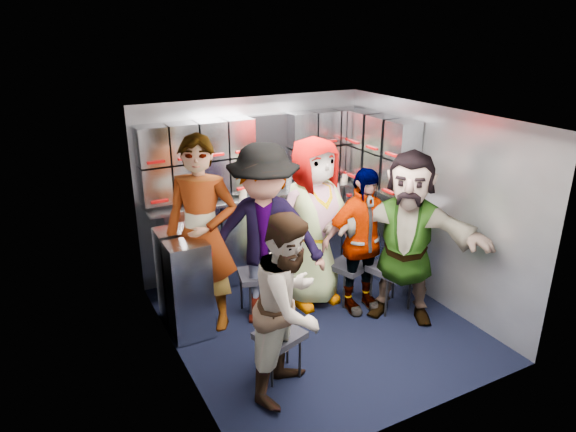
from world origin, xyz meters
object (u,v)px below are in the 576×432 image
jump_seat_mid_right (349,267)px  attendant_standing (202,235)px  attendant_arc_e (406,238)px  jump_seat_mid_left (258,277)px  attendant_arc_d (361,241)px  attendant_arc_a (290,306)px  jump_seat_center (304,260)px  attendant_arc_c (313,223)px  attendant_arc_b (264,236)px  jump_seat_near_right (392,270)px  jump_seat_near_left (280,337)px

jump_seat_mid_right → attendant_standing: size_ratio=0.25×
attendant_arc_e → jump_seat_mid_left: bearing=-165.7°
jump_seat_mid_left → attendant_arc_d: bearing=-24.5°
jump_seat_mid_right → attendant_arc_d: size_ratio=0.31×
attendant_arc_a → attendant_standing: bearing=65.4°
jump_seat_center → jump_seat_mid_right: (0.35, -0.37, -0.01)m
attendant_standing → jump_seat_mid_right: bearing=25.4°
jump_seat_mid_right → attendant_arc_d: attendant_arc_d is taller
attendant_standing → attendant_arc_a: size_ratio=1.25×
attendant_arc_d → attendant_arc_c: bearing=135.3°
jump_seat_mid_right → attendant_arc_d: 0.42m
attendant_arc_c → attendant_standing: bearing=172.3°
attendant_standing → attendant_arc_c: size_ratio=1.06×
jump_seat_mid_left → jump_seat_center: bearing=10.2°
attendant_arc_b → attendant_arc_c: size_ratio=1.01×
jump_seat_center → attendant_arc_d: bearing=-57.7°
jump_seat_center → attendant_arc_c: bearing=-90.0°
jump_seat_mid_left → attendant_arc_a: (-0.28, -1.23, 0.38)m
attendant_arc_a → attendant_arc_d: attendant_arc_a is taller
jump_seat_center → jump_seat_near_right: bearing=-46.8°
attendant_arc_c → attendant_arc_d: attendant_arc_c is taller
jump_seat_center → attendant_arc_a: size_ratio=0.31×
attendant_arc_c → attendant_arc_e: attendant_arc_c is taller
jump_seat_mid_left → jump_seat_mid_right: same height
jump_seat_mid_left → attendant_arc_d: attendant_arc_d is taller
jump_seat_near_left → attendant_arc_e: size_ratio=0.25×
attendant_arc_b → attendant_arc_d: (0.97, -0.26, -0.15)m
attendant_standing → attendant_arc_e: (1.84, -0.79, -0.09)m
jump_seat_mid_right → attendant_arc_c: attendant_arc_c is taller
jump_seat_near_right → attendant_arc_a: bearing=-157.6°
jump_seat_center → attendant_arc_e: size_ratio=0.28×
attendant_standing → attendant_arc_e: attendant_standing is taller
attendant_arc_a → attendant_arc_d: 1.48m
attendant_arc_a → attendant_arc_c: bearing=14.9°
attendant_arc_a → attendant_arc_e: size_ratio=0.89×
attendant_arc_a → jump_seat_mid_right: bearing=0.4°
attendant_arc_d → attendant_arc_b: bearing=167.0°
jump_seat_center → attendant_arc_b: attendant_arc_b is taller
jump_seat_mid_left → attendant_standing: 0.80m
jump_seat_near_right → attendant_arc_e: (-0.00, -0.18, 0.44)m
jump_seat_mid_left → attendant_arc_b: 0.56m
jump_seat_near_right → attendant_standing: (-1.84, 0.61, 0.53)m
jump_seat_near_left → attendant_arc_c: attendant_arc_c is taller
jump_seat_center → attendant_arc_c: 0.54m
jump_seat_mid_left → jump_seat_mid_right: size_ratio=0.95×
jump_seat_mid_left → jump_seat_near_right: (1.28, -0.59, 0.04)m
jump_seat_mid_right → attendant_standing: attendant_standing is taller
jump_seat_center → attendant_standing: (-1.18, -0.09, 0.57)m
jump_seat_center → attendant_arc_e: bearing=-53.2°
jump_seat_mid_right → attendant_standing: 1.66m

